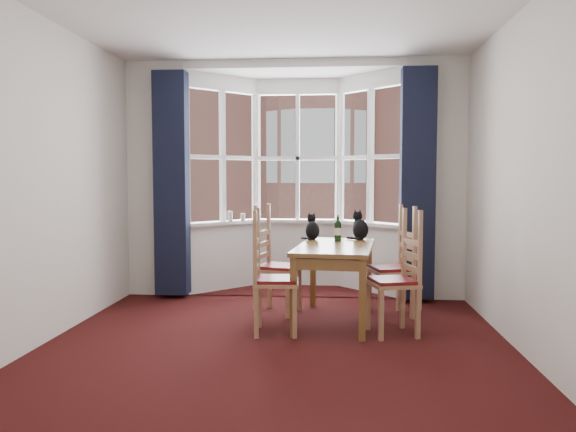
# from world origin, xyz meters

# --- Properties ---
(floor) EXTENTS (4.50, 4.50, 0.00)m
(floor) POSITION_xyz_m (0.00, 0.00, 0.00)
(floor) COLOR black
(floor) RESTS_ON ground
(wall_left) EXTENTS (0.00, 4.50, 4.50)m
(wall_left) POSITION_xyz_m (-2.00, 0.00, 1.40)
(wall_left) COLOR silver
(wall_left) RESTS_ON floor
(wall_right) EXTENTS (0.00, 4.50, 4.50)m
(wall_right) POSITION_xyz_m (2.00, 0.00, 1.40)
(wall_right) COLOR silver
(wall_right) RESTS_ON floor
(wall_near) EXTENTS (4.00, 0.00, 4.00)m
(wall_near) POSITION_xyz_m (0.00, -2.25, 1.40)
(wall_near) COLOR silver
(wall_near) RESTS_ON floor
(wall_back_pier_left) EXTENTS (0.70, 0.12, 2.80)m
(wall_back_pier_left) POSITION_xyz_m (-1.65, 2.25, 1.40)
(wall_back_pier_left) COLOR silver
(wall_back_pier_left) RESTS_ON floor
(wall_back_pier_right) EXTENTS (0.70, 0.12, 2.80)m
(wall_back_pier_right) POSITION_xyz_m (1.65, 2.25, 1.40)
(wall_back_pier_right) COLOR silver
(wall_back_pier_right) RESTS_ON floor
(bay_window) EXTENTS (2.76, 0.94, 2.80)m
(bay_window) POSITION_xyz_m (0.00, 2.75, 1.40)
(bay_window) COLOR white
(bay_window) RESTS_ON floor
(curtain_left) EXTENTS (0.38, 0.22, 2.60)m
(curtain_left) POSITION_xyz_m (-1.42, 2.07, 1.35)
(curtain_left) COLOR black
(curtain_left) RESTS_ON floor
(curtain_right) EXTENTS (0.38, 0.22, 2.60)m
(curtain_right) POSITION_xyz_m (1.42, 2.07, 1.35)
(curtain_right) COLOR black
(curtain_right) RESTS_ON floor
(dining_table) EXTENTS (0.84, 1.39, 0.76)m
(dining_table) POSITION_xyz_m (0.49, 1.11, 0.66)
(dining_table) COLOR brown
(dining_table) RESTS_ON floor
(chair_left_near) EXTENTS (0.42, 0.44, 0.92)m
(chair_left_near) POSITION_xyz_m (-0.13, 0.66, 0.47)
(chair_left_near) COLOR #A3754F
(chair_left_near) RESTS_ON floor
(chair_left_far) EXTENTS (0.49, 0.51, 0.92)m
(chair_left_far) POSITION_xyz_m (-0.19, 1.43, 0.47)
(chair_left_far) COLOR #A3754F
(chair_left_far) RESTS_ON floor
(chair_right_near) EXTENTS (0.49, 0.51, 0.92)m
(chair_right_near) POSITION_xyz_m (1.10, 0.72, 0.47)
(chair_right_near) COLOR #A3754F
(chair_right_near) RESTS_ON floor
(chair_right_far) EXTENTS (0.50, 0.51, 0.92)m
(chair_right_far) POSITION_xyz_m (1.15, 1.42, 0.47)
(chair_right_far) COLOR #A3754F
(chair_right_far) RESTS_ON floor
(cat_left) EXTENTS (0.19, 0.24, 0.29)m
(cat_left) POSITION_xyz_m (0.25, 1.60, 0.87)
(cat_left) COLOR black
(cat_left) RESTS_ON dining_table
(cat_right) EXTENTS (0.24, 0.27, 0.32)m
(cat_right) POSITION_xyz_m (0.76, 1.66, 0.88)
(cat_right) COLOR black
(cat_right) RESTS_ON dining_table
(wine_bottle) EXTENTS (0.07, 0.07, 0.28)m
(wine_bottle) POSITION_xyz_m (0.52, 1.43, 0.88)
(wine_bottle) COLOR black
(wine_bottle) RESTS_ON dining_table
(candle_tall) EXTENTS (0.06, 0.06, 0.13)m
(candle_tall) POSITION_xyz_m (-0.83, 2.60, 0.93)
(candle_tall) COLOR white
(candle_tall) RESTS_ON bay_window
(candle_short) EXTENTS (0.06, 0.06, 0.10)m
(candle_short) POSITION_xyz_m (-0.67, 2.63, 0.92)
(candle_short) COLOR white
(candle_short) RESTS_ON bay_window
(street) EXTENTS (80.00, 80.00, 0.00)m
(street) POSITION_xyz_m (0.00, 32.25, -6.00)
(street) COLOR #333335
(street) RESTS_ON ground
(tenement_building) EXTENTS (18.40, 7.80, 15.20)m
(tenement_building) POSITION_xyz_m (0.00, 14.01, 1.60)
(tenement_building) COLOR #9F6152
(tenement_building) RESTS_ON street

